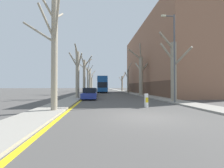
{
  "coord_description": "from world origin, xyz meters",
  "views": [
    {
      "loc": [
        -2.46,
        -7.85,
        1.64
      ],
      "look_at": [
        0.83,
        28.33,
        2.25
      ],
      "focal_mm": 24.0,
      "sensor_mm": 36.0,
      "label": 1
    }
  ],
  "objects_px": {
    "street_tree_left_1": "(77,72)",
    "street_tree_left_5": "(91,83)",
    "street_tree_left_0": "(53,48)",
    "street_tree_right_1": "(141,73)",
    "parked_car_1": "(92,92)",
    "street_tree_left_2": "(84,74)",
    "double_decker_bus": "(102,84)",
    "parked_car_2": "(93,91)",
    "street_tree_left_3": "(88,78)",
    "traffic_bollard": "(146,101)",
    "street_tree_right_2": "(128,79)",
    "street_tree_left_4": "(90,79)",
    "lamp_post": "(174,54)",
    "parked_car_0": "(90,94)",
    "street_tree_right_0": "(173,69)",
    "street_tree_right_3": "(122,82)"
  },
  "relations": [
    {
      "from": "street_tree_left_2",
      "to": "street_tree_left_5",
      "type": "height_order",
      "value": "street_tree_left_2"
    },
    {
      "from": "street_tree_right_1",
      "to": "double_decker_bus",
      "type": "relative_size",
      "value": 0.83
    },
    {
      "from": "street_tree_left_0",
      "to": "street_tree_right_2",
      "type": "distance_m",
      "value": 30.82
    },
    {
      "from": "street_tree_left_5",
      "to": "double_decker_bus",
      "type": "bearing_deg",
      "value": -80.28
    },
    {
      "from": "parked_car_0",
      "to": "street_tree_right_3",
      "type": "bearing_deg",
      "value": 73.3
    },
    {
      "from": "street_tree_left_1",
      "to": "street_tree_left_4",
      "type": "distance_m",
      "value": 32.82
    },
    {
      "from": "parked_car_1",
      "to": "parked_car_2",
      "type": "relative_size",
      "value": 1.12
    },
    {
      "from": "street_tree_left_1",
      "to": "street_tree_right_3",
      "type": "xyz_separation_m",
      "value": [
        11.02,
        29.43,
        -0.59
      ]
    },
    {
      "from": "traffic_bollard",
      "to": "parked_car_1",
      "type": "bearing_deg",
      "value": 108.72
    },
    {
      "from": "street_tree_left_2",
      "to": "street_tree_right_0",
      "type": "height_order",
      "value": "street_tree_left_2"
    },
    {
      "from": "street_tree_left_4",
      "to": "traffic_bollard",
      "type": "distance_m",
      "value": 43.08
    },
    {
      "from": "street_tree_left_1",
      "to": "parked_car_0",
      "type": "xyz_separation_m",
      "value": [
        1.77,
        -1.39,
        -2.94
      ]
    },
    {
      "from": "street_tree_right_0",
      "to": "parked_car_2",
      "type": "xyz_separation_m",
      "value": [
        -9.02,
        16.49,
        -2.82
      ]
    },
    {
      "from": "street_tree_right_3",
      "to": "street_tree_left_0",
      "type": "bearing_deg",
      "value": -105.3
    },
    {
      "from": "street_tree_left_1",
      "to": "double_decker_bus",
      "type": "height_order",
      "value": "street_tree_left_1"
    },
    {
      "from": "street_tree_left_1",
      "to": "street_tree_left_5",
      "type": "distance_m",
      "value": 44.31
    },
    {
      "from": "lamp_post",
      "to": "traffic_bollard",
      "type": "height_order",
      "value": "lamp_post"
    },
    {
      "from": "street_tree_right_3",
      "to": "street_tree_right_2",
      "type": "bearing_deg",
      "value": -91.52
    },
    {
      "from": "street_tree_left_1",
      "to": "street_tree_left_3",
      "type": "height_order",
      "value": "street_tree_left_3"
    },
    {
      "from": "street_tree_left_4",
      "to": "lamp_post",
      "type": "xyz_separation_m",
      "value": [
        10.41,
        -39.82,
        0.63
      ]
    },
    {
      "from": "parked_car_2",
      "to": "street_tree_right_0",
      "type": "bearing_deg",
      "value": -61.34
    },
    {
      "from": "street_tree_left_1",
      "to": "parked_car_1",
      "type": "bearing_deg",
      "value": 70.32
    },
    {
      "from": "street_tree_left_4",
      "to": "traffic_bollard",
      "type": "xyz_separation_m",
      "value": [
        6.8,
        -42.38,
        -3.68
      ]
    },
    {
      "from": "street_tree_left_5",
      "to": "street_tree_right_2",
      "type": "bearing_deg",
      "value": -67.68
    },
    {
      "from": "street_tree_right_1",
      "to": "double_decker_bus",
      "type": "distance_m",
      "value": 16.15
    },
    {
      "from": "parked_car_0",
      "to": "parked_car_2",
      "type": "relative_size",
      "value": 1.14
    },
    {
      "from": "street_tree_right_1",
      "to": "double_decker_bus",
      "type": "bearing_deg",
      "value": 115.68
    },
    {
      "from": "parked_car_0",
      "to": "parked_car_2",
      "type": "xyz_separation_m",
      "value": [
        0.0,
        11.85,
        -0.07
      ]
    },
    {
      "from": "double_decker_bus",
      "to": "parked_car_0",
      "type": "xyz_separation_m",
      "value": [
        -2.15,
        -22.13,
        -1.73
      ]
    },
    {
      "from": "street_tree_left_4",
      "to": "lamp_post",
      "type": "relative_size",
      "value": 1.03
    },
    {
      "from": "traffic_bollard",
      "to": "street_tree_left_4",
      "type": "bearing_deg",
      "value": 99.12
    },
    {
      "from": "street_tree_left_5",
      "to": "double_decker_bus",
      "type": "xyz_separation_m",
      "value": [
        4.04,
        -23.56,
        -0.82
      ]
    },
    {
      "from": "street_tree_left_1",
      "to": "street_tree_right_1",
      "type": "bearing_deg",
      "value": 30.0
    },
    {
      "from": "street_tree_left_5",
      "to": "parked_car_1",
      "type": "xyz_separation_m",
      "value": [
        1.89,
        -39.36,
        -2.6
      ]
    },
    {
      "from": "street_tree_right_2",
      "to": "parked_car_0",
      "type": "relative_size",
      "value": 1.65
    },
    {
      "from": "parked_car_1",
      "to": "street_tree_left_1",
      "type": "bearing_deg",
      "value": -109.68
    },
    {
      "from": "parked_car_0",
      "to": "street_tree_right_2",
      "type": "bearing_deg",
      "value": 65.14
    },
    {
      "from": "street_tree_left_3",
      "to": "parked_car_2",
      "type": "xyz_separation_m",
      "value": [
        1.83,
        -11.6,
        -3.41
      ]
    },
    {
      "from": "street_tree_left_0",
      "to": "street_tree_left_5",
      "type": "bearing_deg",
      "value": 90.09
    },
    {
      "from": "street_tree_right_1",
      "to": "street_tree_left_5",
      "type": "bearing_deg",
      "value": 106.12
    },
    {
      "from": "street_tree_left_2",
      "to": "street_tree_right_1",
      "type": "height_order",
      "value": "street_tree_right_1"
    },
    {
      "from": "street_tree_left_0",
      "to": "street_tree_right_1",
      "type": "xyz_separation_m",
      "value": [
        10.9,
        17.25,
        0.07
      ]
    },
    {
      "from": "street_tree_left_0",
      "to": "street_tree_right_1",
      "type": "height_order",
      "value": "street_tree_right_1"
    },
    {
      "from": "street_tree_right_0",
      "to": "parked_car_2",
      "type": "distance_m",
      "value": 19.01
    },
    {
      "from": "street_tree_right_2",
      "to": "parked_car_1",
      "type": "distance_m",
      "value": 16.01
    },
    {
      "from": "street_tree_left_2",
      "to": "street_tree_left_3",
      "type": "height_order",
      "value": "street_tree_left_3"
    },
    {
      "from": "parked_car_2",
      "to": "street_tree_left_0",
      "type": "bearing_deg",
      "value": -94.81
    },
    {
      "from": "street_tree_left_0",
      "to": "street_tree_left_2",
      "type": "relative_size",
      "value": 0.99
    },
    {
      "from": "street_tree_left_3",
      "to": "lamp_post",
      "type": "relative_size",
      "value": 1.09
    },
    {
      "from": "street_tree_left_2",
      "to": "street_tree_left_5",
      "type": "relative_size",
      "value": 1.1
    }
  ]
}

